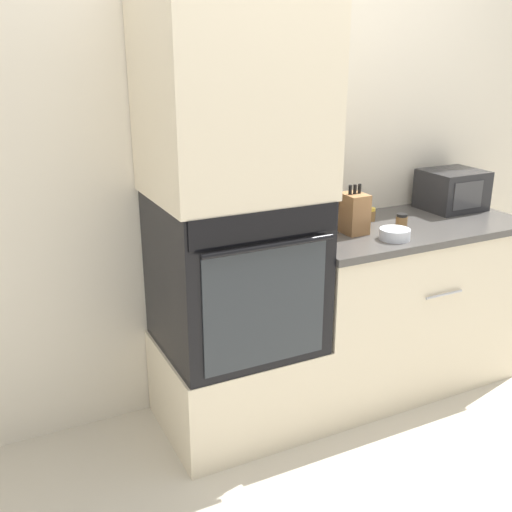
# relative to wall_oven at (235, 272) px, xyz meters

# --- Properties ---
(ground_plane) EXTENTS (12.00, 12.00, 0.00)m
(ground_plane) POSITION_rel_wall_oven_xyz_m (0.35, -0.30, -0.78)
(ground_plane) COLOR beige
(wall_back) EXTENTS (8.00, 0.05, 2.50)m
(wall_back) POSITION_rel_wall_oven_xyz_m (0.35, 0.33, 0.47)
(wall_back) COLOR beige
(wall_back) RESTS_ON ground_plane
(oven_cabinet_base) EXTENTS (0.69, 0.60, 0.43)m
(oven_cabinet_base) POSITION_rel_wall_oven_xyz_m (-0.00, 0.00, -0.57)
(oven_cabinet_base) COLOR beige
(oven_cabinet_base) RESTS_ON ground_plane
(wall_oven) EXTENTS (0.67, 0.64, 0.70)m
(wall_oven) POSITION_rel_wall_oven_xyz_m (0.00, 0.00, 0.00)
(wall_oven) COLOR black
(wall_oven) RESTS_ON oven_cabinet_base
(oven_cabinet_upper) EXTENTS (0.69, 0.60, 0.88)m
(oven_cabinet_upper) POSITION_rel_wall_oven_xyz_m (-0.00, 0.00, 0.79)
(oven_cabinet_upper) COLOR beige
(oven_cabinet_upper) RESTS_ON wall_oven
(counter_unit) EXTENTS (1.23, 0.63, 0.88)m
(counter_unit) POSITION_rel_wall_oven_xyz_m (0.95, 0.00, -0.34)
(counter_unit) COLOR beige
(counter_unit) RESTS_ON ground_plane
(microwave) EXTENTS (0.32, 0.28, 0.21)m
(microwave) POSITION_rel_wall_oven_xyz_m (1.36, 0.12, 0.21)
(microwave) COLOR #232326
(microwave) RESTS_ON counter_unit
(knife_block) EXTENTS (0.11, 0.13, 0.24)m
(knife_block) POSITION_rel_wall_oven_xyz_m (0.62, -0.01, 0.20)
(knife_block) COLOR olive
(knife_block) RESTS_ON counter_unit
(bowl) EXTENTS (0.14, 0.14, 0.05)m
(bowl) POSITION_rel_wall_oven_xyz_m (0.73, -0.18, 0.12)
(bowl) COLOR silver
(bowl) RESTS_ON counter_unit
(condiment_jar_near) EXTENTS (0.06, 0.06, 0.06)m
(condiment_jar_near) POSITION_rel_wall_oven_xyz_m (0.90, -0.03, 0.13)
(condiment_jar_near) COLOR brown
(condiment_jar_near) RESTS_ON counter_unit
(condiment_jar_mid) EXTENTS (0.04, 0.04, 0.07)m
(condiment_jar_mid) POSITION_rel_wall_oven_xyz_m (0.51, 0.21, 0.13)
(condiment_jar_mid) COLOR silver
(condiment_jar_mid) RESTS_ON counter_unit
(condiment_jar_far) EXTENTS (0.05, 0.05, 0.07)m
(condiment_jar_far) POSITION_rel_wall_oven_xyz_m (0.82, 0.12, 0.13)
(condiment_jar_far) COLOR brown
(condiment_jar_far) RESTS_ON counter_unit
(condiment_jar_back) EXTENTS (0.05, 0.05, 0.09)m
(condiment_jar_back) POSITION_rel_wall_oven_xyz_m (0.43, 0.14, 0.14)
(condiment_jar_back) COLOR brown
(condiment_jar_back) RESTS_ON counter_unit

